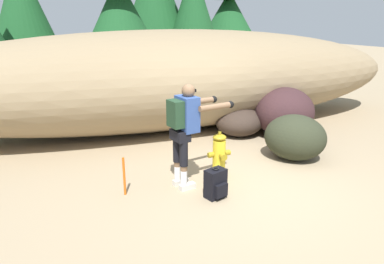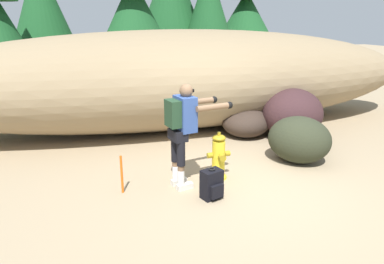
{
  "view_description": "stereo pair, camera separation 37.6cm",
  "coord_description": "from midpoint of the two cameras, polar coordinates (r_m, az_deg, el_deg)",
  "views": [
    {
      "loc": [
        -2.66,
        -4.53,
        2.52
      ],
      "look_at": [
        -0.61,
        0.69,
        0.75
      ],
      "focal_mm": 33.21,
      "sensor_mm": 36.0,
      "label": 1
    },
    {
      "loc": [
        -2.3,
        -4.66,
        2.52
      ],
      "look_at": [
        -0.61,
        0.69,
        0.75
      ],
      "focal_mm": 33.21,
      "sensor_mm": 36.0,
      "label": 2
    }
  ],
  "objects": [
    {
      "name": "boulder_outlier",
      "position": [
        7.67,
        19.77,
        -0.92
      ],
      "size": [
        1.0,
        0.98,
        0.46
      ],
      "primitive_type": "ellipsoid",
      "rotation": [
        0.0,
        0.0,
        0.41
      ],
      "color": "#253029",
      "rests_on": "ground_plane"
    },
    {
      "name": "pine_tree_ridge_end",
      "position": [
        16.71,
        9.36,
        19.27
      ],
      "size": [
        2.58,
        2.58,
        5.19
      ],
      "color": "#47331E",
      "rests_on": "ground_plane"
    },
    {
      "name": "dirt_embankment",
      "position": [
        8.61,
        -0.59,
        8.43
      ],
      "size": [
        12.72,
        3.2,
        2.32
      ],
      "primitive_type": "ellipsoid",
      "color": "#897556",
      "rests_on": "ground_plane"
    },
    {
      "name": "boulder_mid",
      "position": [
        8.19,
        17.1,
        2.84
      ],
      "size": [
        1.9,
        1.89,
        1.11
      ],
      "primitive_type": "ellipsoid",
      "rotation": [
        0.0,
        0.0,
        3.84
      ],
      "color": "#372123",
      "rests_on": "ground_plane"
    },
    {
      "name": "survey_stake",
      "position": [
        5.45,
        -9.27,
        -6.77
      ],
      "size": [
        0.04,
        0.04,
        0.6
      ],
      "primitive_type": "cylinder",
      "color": "#E55914",
      "rests_on": "ground_plane"
    },
    {
      "name": "pine_tree_center",
      "position": [
        12.07,
        -8.51,
        19.8
      ],
      "size": [
        2.72,
        2.72,
        5.58
      ],
      "color": "#47331E",
      "rests_on": "ground_plane"
    },
    {
      "name": "boulder_large",
      "position": [
        6.84,
        18.36,
        -1.19
      ],
      "size": [
        1.46,
        1.46,
        0.86
      ],
      "primitive_type": "ellipsoid",
      "rotation": [
        0.0,
        0.0,
        5.48
      ],
      "color": "#2A2F1F",
      "rests_on": "ground_plane"
    },
    {
      "name": "ground_plane",
      "position": [
        5.8,
        9.82,
        -8.71
      ],
      "size": [
        56.0,
        56.0,
        0.04
      ],
      "primitive_type": "cube",
      "color": "#998466"
    },
    {
      "name": "utility_worker",
      "position": [
        5.34,
        0.72,
        1.36
      ],
      "size": [
        1.03,
        0.63,
        1.63
      ],
      "rotation": [
        0.0,
        0.0,
        0.18
      ],
      "color": "beige",
      "rests_on": "ground_plane"
    },
    {
      "name": "spare_backpack",
      "position": [
        5.28,
        5.28,
        -8.42
      ],
      "size": [
        0.35,
        0.34,
        0.47
      ],
      "rotation": [
        0.0,
        0.0,
        5.01
      ],
      "color": "black",
      "rests_on": "ground_plane"
    },
    {
      "name": "boulder_small",
      "position": [
        8.11,
        9.98,
        1.54
      ],
      "size": [
        1.32,
        1.29,
        0.65
      ],
      "primitive_type": "ellipsoid",
      "rotation": [
        0.0,
        0.0,
        4.96
      ],
      "color": "#342821",
      "rests_on": "ground_plane"
    },
    {
      "name": "fire_hydrant",
      "position": [
        5.86,
        6.13,
        -4.08
      ],
      "size": [
        0.39,
        0.34,
        0.8
      ],
      "color": "yellow",
      "rests_on": "ground_plane"
    }
  ]
}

